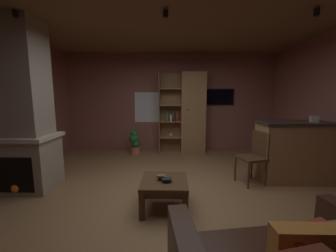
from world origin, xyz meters
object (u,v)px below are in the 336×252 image
Objects in this scene: stone_fireplace at (23,116)px; coffee_table at (164,186)px; bookshelf_cabinet at (190,114)px; table_book_0 at (163,178)px; tissue_box at (314,119)px; kitchen_bar_counter at (302,151)px; table_book_2 at (161,176)px; table_book_1 at (167,179)px; wall_mounted_tv at (219,97)px; dining_chair at (255,154)px; potted_floor_plant at (135,141)px.

stone_fireplace reaches higher than coffee_table.
bookshelf_cabinet reaches higher than coffee_table.
stone_fireplace is 2.46m from table_book_0.
tissue_box is at bearing -44.28° from bookshelf_cabinet.
kitchen_bar_counter is 2.71m from table_book_2.
table_book_1 is (0.04, -0.07, 0.12)m from coffee_table.
table_book_0 is 3.57m from wall_mounted_tv.
bookshelf_cabinet reaches higher than table_book_2.
tissue_box reaches higher than table_book_1.
kitchen_bar_counter is 0.61m from tissue_box.
table_book_1 is at bearing -155.75° from kitchen_bar_counter.
coffee_table is 5.08× the size of table_book_1.
wall_mounted_tv is (1.40, 3.11, 1.20)m from coffee_table.
table_book_1 is (-2.54, -1.02, -0.70)m from tissue_box.
tissue_box is 1.06× the size of table_book_0.
stone_fireplace is at bearing -175.51° from tissue_box.
dining_chair is (3.85, 0.32, -0.69)m from stone_fireplace.
wall_mounted_tv is at bearing 116.76° from kitchen_bar_counter.
stone_fireplace reaches higher than table_book_2.
tissue_box is at bearing 20.00° from table_book_2.
table_book_2 is at bearing -160.00° from tissue_box.
wall_mounted_tv reaches higher than dining_chair.
table_book_0 is at bearing -158.12° from kitchen_bar_counter.
stone_fireplace is 2.43m from table_book_2.
wall_mounted_tv is at bearing 66.70° from table_book_1.
stone_fireplace is 3.92m from dining_chair.
dining_chair reaches higher than table_book_0.
potted_floor_plant is at bearing 108.23° from table_book_0.
wall_mounted_tv is (0.82, 0.21, 0.45)m from bookshelf_cabinet.
kitchen_bar_counter is 1.70× the size of dining_chair.
potted_floor_plant is (-3.46, 1.69, -0.79)m from tissue_box.
table_book_1 is 0.11m from table_book_2.
kitchen_bar_counter is 2.48× the size of coffee_table.
dining_chair is at bearing 28.95° from table_book_2.
kitchen_bar_counter is 0.90m from dining_chair.
tissue_box is (0.12, -0.07, 0.60)m from kitchen_bar_counter.
coffee_table is at bearing -14.01° from stone_fireplace.
coffee_table is at bearing -71.50° from potted_floor_plant.
table_book_0 is (2.26, -0.54, -0.80)m from stone_fireplace.
kitchen_bar_counter is at bearing 22.62° from coffee_table.
potted_floor_plant is at bearing -168.45° from wall_mounted_tv.
potted_floor_plant reaches higher than table_book_2.
coffee_table is at bearing -159.71° from tissue_box.
table_book_0 is at bearing -151.50° from dining_chair.
stone_fireplace is 4.88m from tissue_box.
table_book_2 reaches higher than table_book_0.
stone_fireplace reaches higher than bookshelf_cabinet.
tissue_box is at bearing 4.49° from stone_fireplace.
dining_chair reaches higher than table_book_1.
table_book_1 is at bearing -158.14° from tissue_box.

